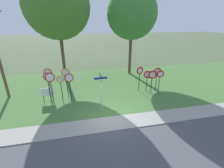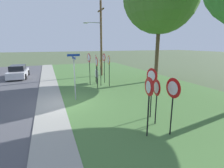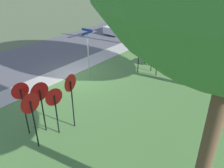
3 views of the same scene
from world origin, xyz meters
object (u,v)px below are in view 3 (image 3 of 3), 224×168
(stop_sign_far_center, at_px, (158,46))
(stop_sign_center_tall, at_px, (170,40))
(yield_sign_near_right, at_px, (21,97))
(notice_board, at_px, (160,54))
(yield_sign_far_left, at_px, (71,89))
(street_name_post, at_px, (88,49))
(stop_sign_far_right, at_px, (158,39))
(yield_sign_far_right, at_px, (40,96))
(stop_sign_far_left, at_px, (152,47))
(stop_sign_near_right, at_px, (147,36))
(parked_hatchback_near, at_px, (123,26))
(yield_sign_center, at_px, (54,101))
(stop_sign_near_left, at_px, (139,45))
(yield_sign_near_left, at_px, (31,108))

(stop_sign_far_center, distance_m, stop_sign_center_tall, 1.51)
(yield_sign_near_right, xyz_separation_m, notice_board, (-10.10, 0.78, -0.96))
(yield_sign_far_left, relative_size, street_name_post, 0.83)
(stop_sign_far_center, distance_m, stop_sign_far_right, 1.63)
(stop_sign_far_center, bearing_deg, yield_sign_far_right, -0.88)
(yield_sign_far_left, bearing_deg, stop_sign_far_left, 173.40)
(stop_sign_far_center, bearing_deg, stop_sign_near_right, -120.30)
(stop_sign_far_left, bearing_deg, yield_sign_far_left, 11.17)
(street_name_post, height_order, parked_hatchback_near, street_name_post)
(stop_sign_near_right, xyz_separation_m, yield_sign_far_right, (8.98, 0.42, -0.38))
(stop_sign_center_tall, distance_m, yield_sign_near_right, 10.07)
(stop_sign_center_tall, distance_m, street_name_post, 5.39)
(yield_sign_far_right, bearing_deg, yield_sign_center, 118.73)
(stop_sign_near_left, xyz_separation_m, yield_sign_near_left, (8.35, 0.70, -0.13))
(notice_board, bearing_deg, stop_sign_far_left, 3.34)
(stop_sign_near_right, distance_m, street_name_post, 4.22)
(stop_sign_near_left, xyz_separation_m, yield_sign_far_right, (7.55, 0.13, -0.18))
(stop_sign_center_tall, xyz_separation_m, notice_board, (-0.14, -0.71, -1.16))
(street_name_post, relative_size, notice_board, 2.43)
(stop_sign_near_left, distance_m, yield_sign_near_right, 8.13)
(stop_sign_far_center, height_order, stop_sign_far_right, stop_sign_far_center)
(stop_sign_center_tall, bearing_deg, yield_sign_far_right, -13.57)
(yield_sign_near_right, distance_m, yield_sign_far_left, 1.93)
(stop_sign_far_center, distance_m, yield_sign_near_right, 8.57)
(yield_sign_near_left, height_order, street_name_post, street_name_post)
(yield_sign_center, bearing_deg, stop_sign_center_tall, -172.93)
(stop_sign_far_left, height_order, notice_board, stop_sign_far_left)
(yield_sign_near_right, bearing_deg, stop_sign_far_center, -178.91)
(stop_sign_near_left, relative_size, street_name_post, 0.86)
(stop_sign_near_left, relative_size, stop_sign_center_tall, 0.94)
(street_name_post, bearing_deg, yield_sign_center, 25.87)
(stop_sign_near_left, bearing_deg, stop_sign_near_right, -166.19)
(stop_sign_far_center, distance_m, notice_board, 2.12)
(stop_sign_far_right, xyz_separation_m, yield_sign_far_right, (9.32, -0.29, -0.22))
(stop_sign_near_right, bearing_deg, yield_sign_near_right, -5.89)
(yield_sign_near_left, bearing_deg, yield_sign_far_left, 171.61)
(stop_sign_near_left, xyz_separation_m, stop_sign_near_right, (-1.43, -0.29, 0.20))
(stop_sign_near_left, xyz_separation_m, notice_board, (-1.97, 0.53, -1.07))
(yield_sign_near_right, bearing_deg, parked_hatchback_near, -146.74)
(stop_sign_center_tall, bearing_deg, parked_hatchback_near, -133.41)
(yield_sign_near_left, xyz_separation_m, parked_hatchback_near, (-16.19, -7.59, -1.17))
(yield_sign_far_left, height_order, parked_hatchback_near, yield_sign_far_left)
(stop_sign_far_center, bearing_deg, yield_sign_near_right, -2.95)
(stop_sign_far_left, bearing_deg, yield_sign_near_left, 9.42)
(street_name_post, bearing_deg, stop_sign_near_right, 149.35)
(stop_sign_far_left, relative_size, yield_sign_far_left, 0.92)
(yield_sign_near_right, bearing_deg, stop_sign_near_right, -169.08)
(stop_sign_far_center, relative_size, stop_sign_far_right, 1.01)
(stop_sign_far_left, height_order, yield_sign_near_right, yield_sign_near_right)
(stop_sign_near_left, bearing_deg, notice_board, 167.41)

